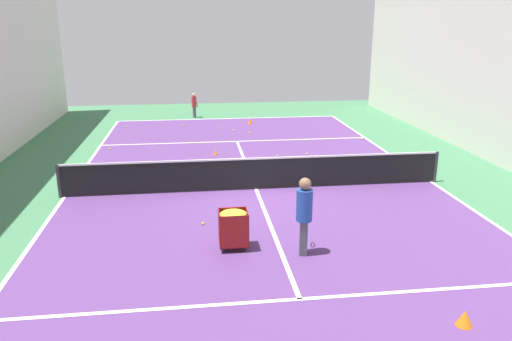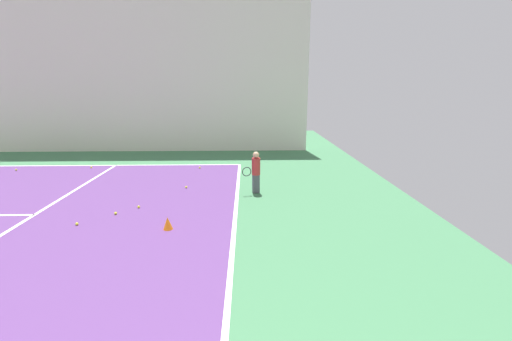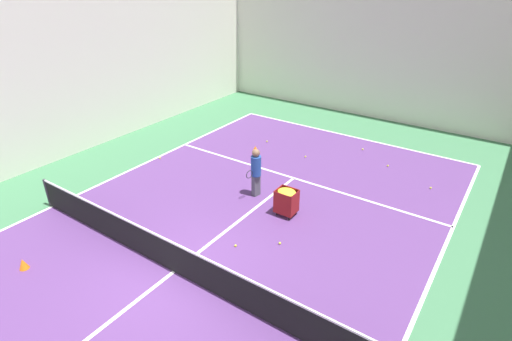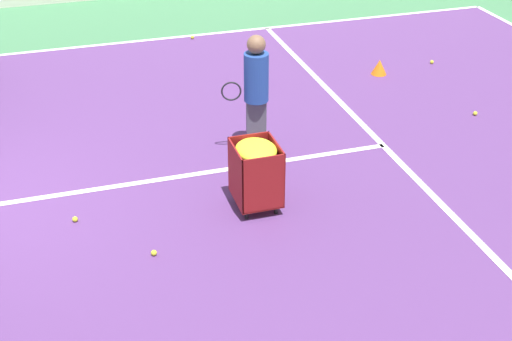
{
  "view_description": "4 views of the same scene",
  "coord_description": "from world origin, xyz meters",
  "views": [
    {
      "loc": [
        1.81,
        14.02,
        4.84
      ],
      "look_at": [
        0.0,
        0.0,
        0.59
      ],
      "focal_mm": 35.0,
      "sensor_mm": 36.0,
      "label": 1
    },
    {
      "loc": [
        -8.25,
        -11.59,
        3.18
      ],
      "look_at": [
        1.7,
        -11.86,
        0.7
      ],
      "focal_mm": 24.0,
      "sensor_mm": 36.0,
      "label": 2
    },
    {
      "loc": [
        6.26,
        -5.36,
        7.0
      ],
      "look_at": [
        -0.46,
        4.4,
        0.95
      ],
      "focal_mm": 28.0,
      "sensor_mm": 36.0,
      "label": 3
    },
    {
      "loc": [
        8.26,
        1.7,
        4.9
      ],
      "look_at": [
        1.01,
        3.94,
        0.52
      ],
      "focal_mm": 50.0,
      "sensor_mm": 36.0,
      "label": 4
    }
  ],
  "objects": [
    {
      "name": "tennis_ball_7",
      "position": [
        1.65,
        2.52,
        0.04
      ],
      "size": [
        0.07,
        0.07,
        0.07
      ],
      "primitive_type": "sphere",
      "color": "yellow",
      "rests_on": "ground"
    },
    {
      "name": "ball_cart",
      "position": [
        1.01,
        3.94,
        0.63
      ],
      "size": [
        0.64,
        0.54,
        0.89
      ],
      "color": "maroon",
      "rests_on": "ground"
    },
    {
      "name": "tennis_ball_8",
      "position": [
        -0.51,
        8.06,
        0.04
      ],
      "size": [
        0.07,
        0.07,
        0.07
      ],
      "primitive_type": "sphere",
      "color": "yellow",
      "rests_on": "ground"
    },
    {
      "name": "training_cone_0",
      "position": [
        -2.53,
        7.35,
        0.14
      ],
      "size": [
        0.28,
        0.28,
        0.27
      ],
      "primitive_type": "cone",
      "color": "orange",
      "rests_on": "ground"
    },
    {
      "name": "tennis_ball_6",
      "position": [
        0.69,
        1.72,
        0.04
      ],
      "size": [
        0.07,
        0.07,
        0.07
      ],
      "primitive_type": "sphere",
      "color": "yellow",
      "rests_on": "ground"
    },
    {
      "name": "tennis_ball_15",
      "position": [
        -2.69,
        8.52,
        0.04
      ],
      "size": [
        0.07,
        0.07,
        0.07
      ],
      "primitive_type": "sphere",
      "color": "yellow",
      "rests_on": "ground"
    },
    {
      "name": "tennis_ball_13",
      "position": [
        -5.35,
        4.56,
        0.04
      ],
      "size": [
        0.07,
        0.07,
        0.07
      ],
      "primitive_type": "sphere",
      "color": "yellow",
      "rests_on": "ground"
    },
    {
      "name": "coach_at_net",
      "position": [
        -0.46,
        4.4,
        0.99
      ],
      "size": [
        0.41,
        0.7,
        1.72
      ],
      "rotation": [
        0.0,
        0.0,
        -1.77
      ],
      "color": "#4C4C56",
      "rests_on": "ground"
    },
    {
      "name": "line_service_far",
      "position": [
        0.0,
        6.21,
        0.01
      ],
      "size": [
        11.07,
        0.1,
        0.0
      ],
      "primitive_type": "cube",
      "color": "white",
      "rests_on": "ground"
    }
  ]
}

